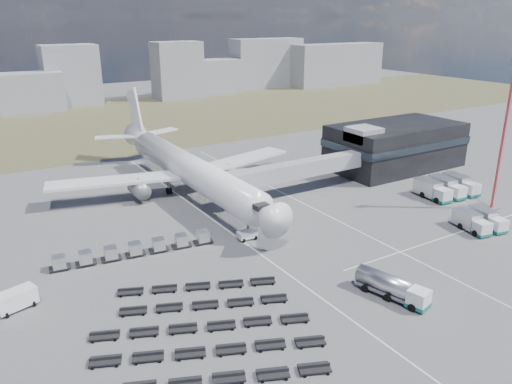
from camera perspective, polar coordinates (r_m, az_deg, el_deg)
ground at (r=72.88m, az=2.79°, el=-7.42°), size 420.00×420.00×0.00m
grass_strip at (r=170.76m, az=-18.68°, el=7.33°), size 420.00×90.00×0.01m
lane_markings at (r=80.37m, az=7.36°, el=-4.88°), size 47.12×110.00×0.01m
terminal at (r=118.12m, az=15.58°, el=5.20°), size 30.40×16.40×11.00m
jet_bridge at (r=95.05m, az=3.82°, el=2.37°), size 30.30×3.80×7.05m
airliner at (r=97.45m, az=-7.96°, el=2.80°), size 51.59×64.53×17.62m
skyline at (r=212.34m, az=-14.95°, el=12.25°), size 320.50×26.08×23.13m
fuel_tanker at (r=64.57m, az=15.28°, el=-10.41°), size 4.62×9.62×3.01m
pushback_tug at (r=77.95m, az=-1.01°, el=-4.97°), size 3.06×1.82×1.38m
utility_van at (r=66.69m, az=-25.74°, el=-11.06°), size 5.00×3.35×2.43m
catering_truck at (r=106.21m, az=-5.82°, el=2.15°), size 2.84×6.44×2.91m
service_trucks_near at (r=89.10m, az=24.17°, el=-2.98°), size 6.89×7.80×2.76m
service_trucks_far at (r=103.21m, az=20.97°, el=0.52°), size 10.77×8.48×3.11m
uld_row at (r=74.71m, az=-13.66°, el=-6.35°), size 23.50×4.71×1.82m
baggage_dollies at (r=57.40m, az=-6.16°, el=-15.21°), size 28.81×26.72×0.76m
floodlight_mast at (r=96.43m, az=26.49°, el=5.66°), size 2.49×2.04×26.48m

